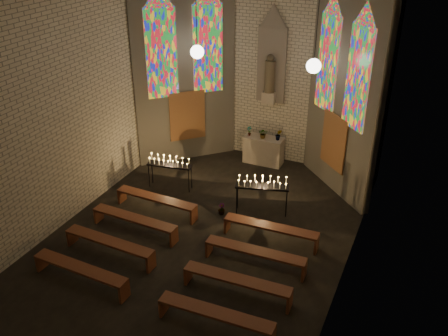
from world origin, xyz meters
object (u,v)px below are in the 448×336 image
Objects in this scene: votive_stand_left at (169,163)px; aisle_flower_pot at (222,209)px; altar at (264,150)px; votive_stand_right at (262,184)px.

aisle_flower_pot is at bearing -28.72° from votive_stand_left.
votive_stand_left reaches higher than altar.
votive_stand_left is (-2.21, 0.76, 0.74)m from aisle_flower_pot.
aisle_flower_pot is 0.24× the size of votive_stand_left.
votive_stand_left is (-2.18, -2.98, 0.43)m from altar.
aisle_flower_pot is 2.45m from votive_stand_left.
altar is 3.38m from votive_stand_right.
aisle_flower_pot is at bearing -89.52° from altar.
altar is 3.84× the size of aisle_flower_pot.
votive_stand_right is at bearing -12.84° from votive_stand_left.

